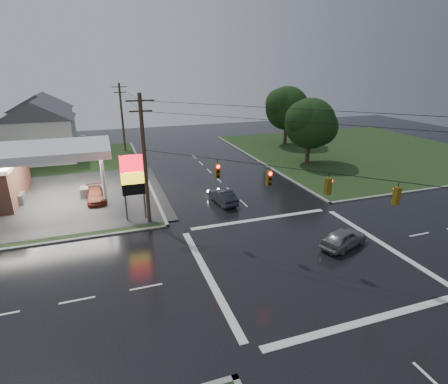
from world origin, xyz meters
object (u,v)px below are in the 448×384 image
object	(u,v)px
tree_ne_near	(311,124)
car_north	(223,197)
house_far	(43,119)
utility_pole_nw	(145,159)
house_near	(40,130)
pylon_sign	(133,177)
car_pump	(95,195)
tree_ne_far	(288,108)
utility_pole_n	(122,117)
car_crossing	(344,238)

from	to	relation	value
tree_ne_near	car_north	xyz separation A→B (m)	(-16.08, -10.24, -4.87)
house_far	utility_pole_nw	bearing A→B (deg)	-72.08
house_near	car_north	distance (m)	31.03
pylon_sign	car_pump	size ratio (longest dim) A/B	1.34
tree_ne_far	car_pump	xyz separation A→B (m)	(-31.09, -17.60, -5.53)
utility_pole_n	tree_ne_near	size ratio (longest dim) A/B	1.17
house_far	car_pump	xyz separation A→B (m)	(8.01, -31.61, -3.75)
utility_pole_nw	car_north	distance (m)	9.35
pylon_sign	utility_pole_nw	size ratio (longest dim) A/B	0.55
house_near	tree_ne_far	distance (m)	38.19
tree_ne_near	car_pump	world-z (taller)	tree_ne_near
car_north	utility_pole_n	bearing A→B (deg)	-80.58
car_north	car_crossing	bearing A→B (deg)	110.23
car_north	utility_pole_nw	bearing A→B (deg)	9.96
utility_pole_nw	car_crossing	bearing A→B (deg)	-34.43
utility_pole_n	tree_ne_near	distance (m)	28.55
car_pump	utility_pole_nw	bearing A→B (deg)	-61.74
tree_ne_far	house_far	bearing A→B (deg)	160.29
utility_pole_nw	tree_ne_near	size ratio (longest dim) A/B	1.22
house_far	car_pump	size ratio (longest dim) A/B	2.46
utility_pole_n	tree_ne_far	world-z (taller)	utility_pole_n
tree_ne_far	utility_pole_nw	bearing A→B (deg)	-137.41
tree_ne_far	car_crossing	size ratio (longest dim) A/B	2.34
pylon_sign	house_far	size ratio (longest dim) A/B	0.54
pylon_sign	tree_ne_far	bearing A→B (deg)	40.35
utility_pole_nw	utility_pole_n	bearing A→B (deg)	90.00
car_pump	pylon_sign	bearing A→B (deg)	-64.25
pylon_sign	car_crossing	xyz separation A→B (m)	(14.33, -10.14, -3.30)
utility_pole_n	house_far	distance (m)	16.00
utility_pole_nw	car_north	world-z (taller)	utility_pole_nw
house_far	car_pump	world-z (taller)	house_far
utility_pole_nw	house_far	bearing A→B (deg)	107.92
tree_ne_near	tree_ne_far	world-z (taller)	tree_ne_far
car_north	car_crossing	size ratio (longest dim) A/B	1.01
pylon_sign	tree_ne_near	bearing A→B (deg)	25.01
house_far	car_crossing	world-z (taller)	house_far
tree_ne_near	tree_ne_far	bearing A→B (deg)	75.93
utility_pole_nw	house_far	size ratio (longest dim) A/B	1.00
pylon_sign	utility_pole_n	bearing A→B (deg)	87.92
house_near	tree_ne_near	world-z (taller)	tree_ne_near
car_pump	car_north	bearing A→B (deg)	-25.65
tree_ne_near	pylon_sign	bearing A→B (deg)	-154.99
house_far	car_crossing	xyz separation A→B (m)	(25.78, -47.64, -3.69)
car_north	car_pump	world-z (taller)	car_north
tree_ne_far	car_north	distance (m)	29.82
utility_pole_n	car_pump	xyz separation A→B (m)	(-4.44, -21.61, -4.82)
utility_pole_nw	car_north	bearing A→B (deg)	16.60
utility_pole_nw	car_north	size ratio (longest dim) A/B	2.61
house_near	tree_ne_near	bearing A→B (deg)	-21.76
pylon_sign	car_pump	bearing A→B (deg)	120.26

